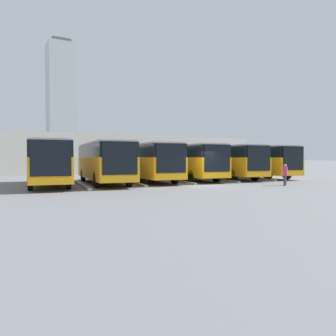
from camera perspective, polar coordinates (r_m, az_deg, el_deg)
The scene contains 15 objects.
ground_plane at distance 23.99m, azimuth 6.62°, elevation -3.05°, with size 600.00×600.00×0.00m, color slate.
bus_0 at distance 34.68m, azimuth 15.02°, elevation 1.28°, with size 3.75×10.84×3.16m.
curb_divider_0 at distance 32.20m, azimuth 14.32°, elevation -1.75°, with size 0.24×6.86×0.15m, color #9E9E99.
bus_1 at distance 32.00m, azimuth 9.78°, elevation 1.29°, with size 3.75×10.84×3.16m.
curb_divider_1 at distance 29.58m, azimuth 8.58°, elevation -2.02°, with size 0.24×6.86×0.15m, color #9E9E99.
bus_2 at distance 29.84m, azimuth 3.41°, elevation 1.28°, with size 3.75×10.84×3.16m.
curb_divider_2 at distance 27.51m, azimuth 1.56°, elevation -2.28°, with size 0.24×6.86×0.15m, color #9E9E99.
bus_3 at distance 27.84m, azimuth -3.61°, elevation 1.25°, with size 3.75×10.84×3.16m.
curb_divider_3 at distance 25.66m, azimuth -6.22°, elevation -2.57°, with size 0.24×6.86×0.15m, color #9E9E99.
bus_4 at distance 25.69m, azimuth -11.14°, elevation 1.19°, with size 3.75×10.84×3.16m.
curb_divider_4 at distance 23.70m, azimuth -14.65°, elevation -2.97°, with size 0.24×6.86×0.15m, color #9E9E99.
bus_5 at distance 25.03m, azimuth -20.21°, elevation 1.11°, with size 3.75×10.84×3.16m.
pedestrian at distance 25.29m, azimuth 19.72°, elevation -1.00°, with size 0.47×0.47×1.55m.
station_building at distance 48.15m, azimuth -11.99°, elevation 2.34°, with size 44.10×15.55×5.07m.
office_tower at distance 210.75m, azimuth -18.15°, elevation 10.83°, with size 15.38×15.38×72.80m.
Camera 1 is at (13.81, 19.52, 1.97)m, focal length 35.00 mm.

